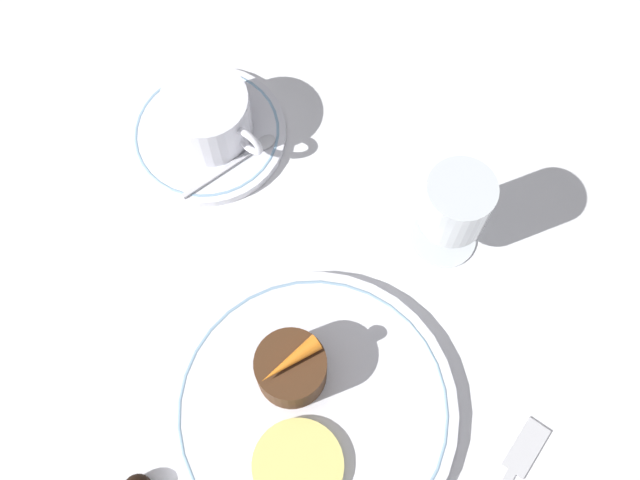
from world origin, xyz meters
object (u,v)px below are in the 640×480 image
(coffee_cup, at_px, (208,115))
(dessert_cake, at_px, (291,369))
(dinner_plate, at_px, (315,411))
(wine_glass, at_px, (455,207))

(coffee_cup, distance_m, dessert_cake, 0.27)
(dinner_plate, bearing_deg, wine_glass, 90.48)
(coffee_cup, height_order, wine_glass, wine_glass)
(wine_glass, relative_size, dessert_cake, 1.79)
(dinner_plate, height_order, dessert_cake, dessert_cake)
(dinner_plate, xyz_separation_m, coffee_cup, (-0.26, 0.16, 0.03))
(coffee_cup, distance_m, wine_glass, 0.26)
(dinner_plate, bearing_deg, dessert_cake, 160.09)
(coffee_cup, bearing_deg, dinner_plate, -32.49)
(coffee_cup, relative_size, dessert_cake, 1.81)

